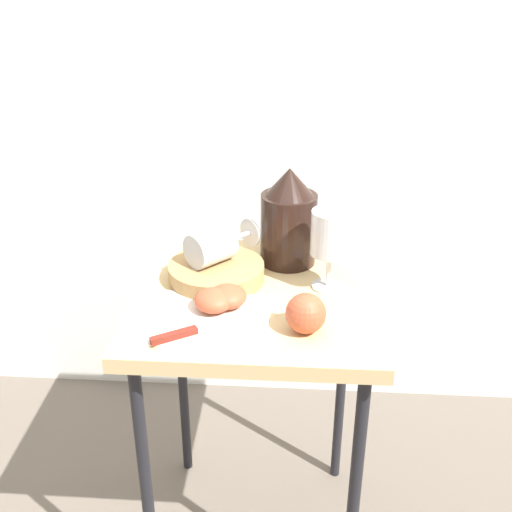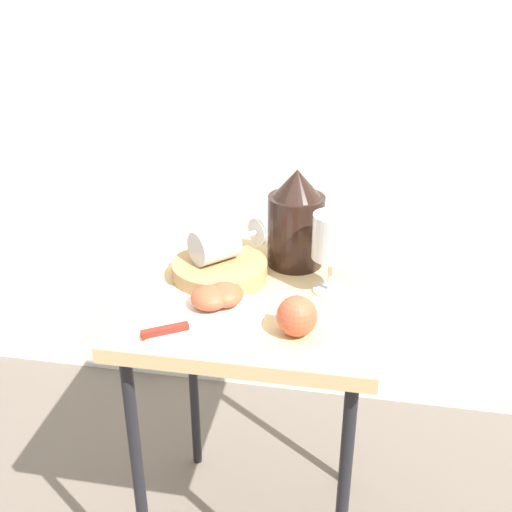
{
  "view_description": "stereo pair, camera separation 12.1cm",
  "coord_description": "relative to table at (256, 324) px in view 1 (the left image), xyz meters",
  "views": [
    {
      "loc": [
        0.07,
        -1.08,
        1.29
      ],
      "look_at": [
        0.0,
        0.0,
        0.75
      ],
      "focal_mm": 44.19,
      "sensor_mm": 36.0,
      "label": 1
    },
    {
      "loc": [
        0.19,
        -1.06,
        1.29
      ],
      "look_at": [
        0.0,
        0.0,
        0.75
      ],
      "focal_mm": 44.19,
      "sensor_mm": 36.0,
      "label": 2
    }
  ],
  "objects": [
    {
      "name": "linen_napkin",
      "position": [
        -0.08,
        -0.11,
        0.08
      ],
      "size": [
        0.24,
        0.2,
        0.0
      ],
      "primitive_type": "cube",
      "rotation": [
        0.0,
        0.0,
        -0.04
      ],
      "color": "silver",
      "rests_on": "table"
    },
    {
      "name": "wine_glass_upright",
      "position": [
        0.14,
        0.03,
        0.18
      ],
      "size": [
        0.08,
        0.08,
        0.16
      ],
      "color": "silver",
      "rests_on": "table"
    },
    {
      "name": "apple_half_left",
      "position": [
        -0.07,
        -0.08,
        0.1
      ],
      "size": [
        0.07,
        0.07,
        0.04
      ],
      "primitive_type": "ellipsoid",
      "color": "#C15133",
      "rests_on": "linen_napkin"
    },
    {
      "name": "pitcher",
      "position": [
        0.06,
        0.14,
        0.16
      ],
      "size": [
        0.17,
        0.12,
        0.21
      ],
      "color": "black",
      "rests_on": "table"
    },
    {
      "name": "curtain_drape",
      "position": [
        0.0,
        0.57,
        0.35
      ],
      "size": [
        2.4,
        0.03,
        1.9
      ],
      "primitive_type": "cube",
      "color": "white",
      "rests_on": "ground_plane"
    },
    {
      "name": "apple_half_right",
      "position": [
        -0.05,
        -0.06,
        0.1
      ],
      "size": [
        0.07,
        0.07,
        0.04
      ],
      "primitive_type": "ellipsoid",
      "color": "#C15133",
      "rests_on": "linen_napkin"
    },
    {
      "name": "knife",
      "position": [
        -0.1,
        -0.16,
        0.08
      ],
      "size": [
        0.21,
        0.14,
        0.01
      ],
      "color": "silver",
      "rests_on": "linen_napkin"
    },
    {
      "name": "wine_glass_tipped_near",
      "position": [
        -0.09,
        0.06,
        0.14
      ],
      "size": [
        0.15,
        0.15,
        0.07
      ],
      "color": "silver",
      "rests_on": "basket_tray"
    },
    {
      "name": "apple_whole",
      "position": [
        0.1,
        -0.13,
        0.11
      ],
      "size": [
        0.07,
        0.07,
        0.07
      ],
      "primitive_type": "sphere",
      "color": "#C15133",
      "rests_on": "table"
    },
    {
      "name": "basket_tray",
      "position": [
        -0.08,
        0.05,
        0.09
      ],
      "size": [
        0.2,
        0.2,
        0.03
      ],
      "primitive_type": "cylinder",
      "color": "#AD8451",
      "rests_on": "table"
    },
    {
      "name": "table",
      "position": [
        0.0,
        0.0,
        0.0
      ],
      "size": [
        0.48,
        0.48,
        0.67
      ],
      "color": "tan",
      "rests_on": "ground_plane"
    }
  ]
}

